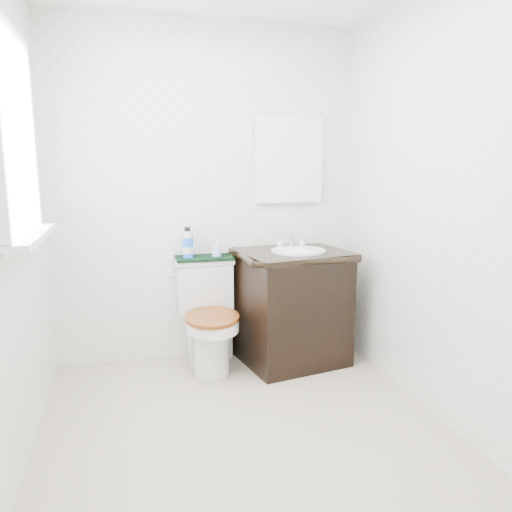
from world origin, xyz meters
name	(u,v)px	position (x,y,z in m)	size (l,w,h in m)	color
floor	(247,434)	(0.00, 0.00, 0.00)	(2.40, 2.40, 0.00)	#B5AA91
wall_back	(207,196)	(0.00, 1.20, 1.20)	(2.40, 2.40, 0.00)	white
wall_front	(352,255)	(0.00, -1.20, 1.20)	(2.40, 2.40, 0.00)	white
wall_left	(2,218)	(-1.10, 0.00, 1.20)	(2.40, 2.40, 0.00)	white
wall_right	(441,207)	(1.10, 0.00, 1.20)	(2.40, 2.40, 0.00)	white
window	(14,138)	(-1.07, 0.25, 1.55)	(0.02, 0.70, 0.90)	white
mirror	(289,161)	(0.61, 1.18, 1.45)	(0.50, 0.02, 0.60)	silver
toilet	(208,321)	(-0.05, 0.97, 0.34)	(0.41, 0.63, 0.76)	white
vanity	(292,304)	(0.56, 0.90, 0.43)	(0.83, 0.75, 0.92)	black
trash_bin	(219,339)	(0.05, 1.10, 0.14)	(0.21, 0.17, 0.27)	white
towel	(204,258)	(-0.05, 1.09, 0.77)	(0.40, 0.22, 0.02)	black
mouthwash_bottle	(188,243)	(-0.16, 1.09, 0.87)	(0.08, 0.08, 0.22)	blue
cup	(217,250)	(0.04, 1.09, 0.82)	(0.07, 0.07, 0.08)	#9ABEFD
soap_bar	(279,247)	(0.49, 1.02, 0.83)	(0.06, 0.04, 0.02)	#1A7E7A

